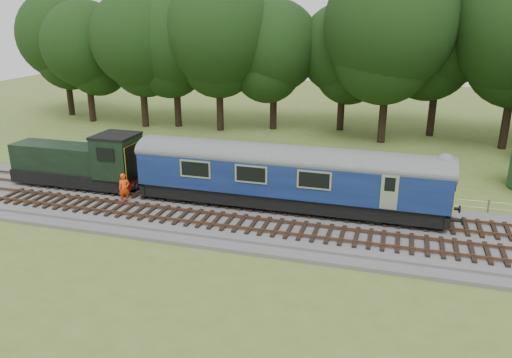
% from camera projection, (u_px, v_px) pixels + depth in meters
% --- Properties ---
extents(ground, '(120.00, 120.00, 0.00)m').
position_uv_depth(ground, '(272.00, 222.00, 28.67)').
color(ground, '#576926').
rests_on(ground, ground).
extents(ballast, '(70.00, 7.00, 0.35)m').
position_uv_depth(ballast, '(272.00, 219.00, 28.61)').
color(ballast, '#4C4C4F').
rests_on(ballast, ground).
extents(track_north, '(67.20, 2.40, 0.21)m').
position_uv_depth(track_north, '(278.00, 206.00, 29.81)').
color(track_north, black).
rests_on(track_north, ballast).
extents(track_south, '(67.20, 2.40, 0.21)m').
position_uv_depth(track_south, '(265.00, 226.00, 27.08)').
color(track_south, black).
rests_on(track_south, ballast).
extents(fence, '(64.00, 0.12, 1.00)m').
position_uv_depth(fence, '(289.00, 195.00, 32.76)').
color(fence, '#6B6054').
rests_on(fence, ground).
extents(tree_line, '(70.00, 8.00, 18.00)m').
position_uv_depth(tree_line, '(329.00, 135.00, 48.65)').
color(tree_line, black).
rests_on(tree_line, ground).
extents(dmu_railcar, '(18.05, 2.86, 3.88)m').
position_uv_depth(dmu_railcar, '(288.00, 172.00, 28.96)').
color(dmu_railcar, black).
rests_on(dmu_railcar, ground).
extents(shunter_loco, '(8.91, 2.60, 3.38)m').
position_uv_depth(shunter_loco, '(82.00, 163.00, 32.89)').
color(shunter_loco, black).
rests_on(shunter_loco, ground).
extents(worker, '(0.81, 0.78, 1.87)m').
position_uv_depth(worker, '(124.00, 188.00, 30.20)').
color(worker, '#FA440D').
rests_on(worker, ballast).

